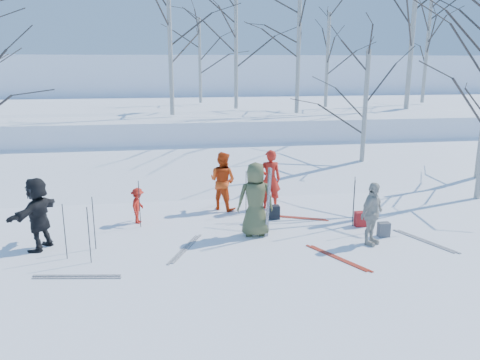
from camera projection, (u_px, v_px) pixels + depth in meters
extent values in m
plane|color=white|center=(249.00, 244.00, 11.90)|extent=(120.00, 120.00, 0.00)
cube|color=white|center=(219.00, 175.00, 18.57)|extent=(70.00, 9.49, 4.12)
cube|color=white|center=(200.00, 122.00, 27.94)|extent=(70.00, 18.00, 2.20)
cube|color=white|center=(185.00, 87.00, 47.82)|extent=(90.00, 30.00, 6.00)
imported|color=#4A5130|center=(256.00, 199.00, 12.27)|extent=(1.01, 0.70, 1.98)
imported|color=red|center=(270.00, 179.00, 14.60)|extent=(0.72, 0.50, 1.87)
imported|color=#DB4210|center=(223.00, 181.00, 14.51)|extent=(1.12, 1.10, 1.82)
imported|color=red|center=(138.00, 206.00, 13.33)|extent=(0.54, 0.74, 1.03)
imported|color=beige|center=(372.00, 214.00, 11.68)|extent=(0.99, 0.88, 1.62)
imported|color=black|center=(38.00, 214.00, 11.37)|extent=(1.14, 1.76, 1.81)
imported|color=black|center=(261.00, 216.00, 13.23)|extent=(0.54, 0.71, 0.54)
cube|color=silver|center=(268.00, 203.00, 12.11)|extent=(0.09, 0.16, 1.90)
cube|color=silver|center=(268.00, 203.00, 12.07)|extent=(0.14, 0.23, 1.89)
cylinder|color=black|center=(354.00, 199.00, 13.39)|extent=(0.02, 0.02, 1.34)
cylinder|color=black|center=(354.00, 203.00, 13.02)|extent=(0.02, 0.02, 1.34)
cylinder|color=black|center=(140.00, 204.00, 12.94)|extent=(0.02, 0.02, 1.34)
cylinder|color=black|center=(259.00, 191.00, 14.27)|extent=(0.02, 0.02, 1.34)
cylinder|color=black|center=(94.00, 223.00, 11.41)|extent=(0.02, 0.02, 1.34)
cylinder|color=black|center=(89.00, 235.00, 10.61)|extent=(0.02, 0.02, 1.34)
cylinder|color=black|center=(368.00, 209.00, 12.49)|extent=(0.02, 0.02, 1.34)
cylinder|color=black|center=(246.00, 193.00, 14.07)|extent=(0.02, 0.02, 1.34)
cylinder|color=black|center=(65.00, 232.00, 10.83)|extent=(0.02, 0.02, 1.34)
cube|color=maroon|center=(361.00, 219.00, 13.13)|extent=(0.32, 0.22, 0.42)
cube|color=#505157|center=(384.00, 229.00, 12.36)|extent=(0.30, 0.20, 0.38)
cube|color=black|center=(274.00, 212.00, 13.76)|extent=(0.34, 0.24, 0.40)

